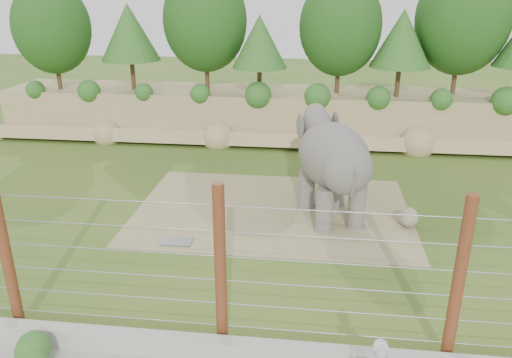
# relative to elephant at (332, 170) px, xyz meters

# --- Properties ---
(ground) EXTENTS (90.00, 90.00, 0.00)m
(ground) POSITION_rel_elephant_xyz_m (-2.59, -2.65, -1.80)
(ground) COLOR #375B1F
(ground) RESTS_ON ground
(back_embankment) EXTENTS (30.00, 5.52, 8.77)m
(back_embankment) POSITION_rel_elephant_xyz_m (-2.00, 10.02, 2.17)
(back_embankment) COLOR #9C8E5D
(back_embankment) RESTS_ON ground
(dirt_patch) EXTENTS (10.00, 7.00, 0.02)m
(dirt_patch) POSITION_rel_elephant_xyz_m (-2.09, 0.35, -1.79)
(dirt_patch) COLOR #91845B
(dirt_patch) RESTS_ON ground
(drain_grate) EXTENTS (1.00, 0.60, 0.03)m
(drain_grate) POSITION_rel_elephant_xyz_m (-4.95, -2.51, -1.76)
(drain_grate) COLOR #262628
(drain_grate) RESTS_ON dirt_patch
(elephant) EXTENTS (3.27, 4.83, 3.60)m
(elephant) POSITION_rel_elephant_xyz_m (0.00, 0.00, 0.00)
(elephant) COLOR slate
(elephant) RESTS_ON ground
(stone_ball) EXTENTS (0.67, 0.67, 0.67)m
(stone_ball) POSITION_rel_elephant_xyz_m (2.66, -0.45, -1.44)
(stone_ball) COLOR gray
(stone_ball) RESTS_ON dirt_patch
(retaining_wall) EXTENTS (26.00, 0.35, 0.50)m
(retaining_wall) POSITION_rel_elephant_xyz_m (-2.59, -7.65, -1.55)
(retaining_wall) COLOR #A6A59B
(retaining_wall) RESTS_ON ground
(barrier_fence) EXTENTS (20.26, 0.26, 4.00)m
(barrier_fence) POSITION_rel_elephant_xyz_m (-2.59, -7.15, 0.20)
(barrier_fence) COLOR #582C13
(barrier_fence) RESTS_ON ground
(walkway_shrub) EXTENTS (0.75, 0.75, 0.75)m
(walkway_shrub) POSITION_rel_elephant_xyz_m (-6.51, -8.45, -1.41)
(walkway_shrub) COLOR #295E1E
(walkway_shrub) RESTS_ON walkway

